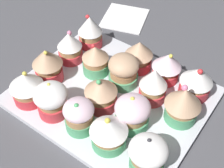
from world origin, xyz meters
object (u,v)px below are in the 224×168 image
(cupcake_4, at_px, (95,60))
(cupcake_2, at_px, (48,64))
(cupcake_11, at_px, (153,85))
(cupcake_13, at_px, (109,132))
(cupcake_8, at_px, (102,93))
(cupcake_3, at_px, (27,87))
(cupcake_12, at_px, (132,113))
(cupcake_5, at_px, (51,100))
(cupcake_14, at_px, (196,81))
(cupcake_10, at_px, (167,67))
(cupcake_9, at_px, (78,115))
(cupcake_15, at_px, (183,104))
(cupcake_16, at_px, (148,155))
(cupcake_1, at_px, (70,47))
(cupcake_0, at_px, (90,31))
(baking_tray, at_px, (112,96))
(cupcake_7, at_px, (125,71))
(napkin, at_px, (125,18))

(cupcake_4, bearing_deg, cupcake_2, -41.83)
(cupcake_11, relative_size, cupcake_13, 1.14)
(cupcake_8, bearing_deg, cupcake_4, -135.04)
(cupcake_3, xyz_separation_m, cupcake_11, (-0.14, 0.20, 0.00))
(cupcake_8, distance_m, cupcake_12, 0.07)
(cupcake_13, bearing_deg, cupcake_4, -135.10)
(cupcake_5, xyz_separation_m, cupcake_14, (-0.20, 0.20, -0.00))
(cupcake_10, bearing_deg, cupcake_9, -18.87)
(cupcake_2, relative_size, cupcake_15, 1.00)
(cupcake_3, relative_size, cupcake_16, 1.06)
(cupcake_3, bearing_deg, cupcake_1, -175.40)
(cupcake_0, height_order, cupcake_1, cupcake_0)
(cupcake_2, distance_m, cupcake_12, 0.20)
(cupcake_12, relative_size, cupcake_14, 0.95)
(cupcake_1, bearing_deg, cupcake_9, 45.37)
(cupcake_5, xyz_separation_m, cupcake_10, (-0.20, 0.13, -0.00))
(cupcake_3, relative_size, cupcake_10, 1.04)
(cupcake_14, bearing_deg, cupcake_5, -44.64)
(cupcake_12, xyz_separation_m, cupcake_16, (0.06, 0.07, 0.00))
(baking_tray, height_order, cupcake_7, cupcake_7)
(cupcake_10, bearing_deg, cupcake_3, -42.71)
(baking_tray, xyz_separation_m, cupcake_7, (-0.04, 0.00, 0.04))
(cupcake_1, bearing_deg, cupcake_14, 103.64)
(cupcake_2, bearing_deg, cupcake_9, 65.33)
(cupcake_3, xyz_separation_m, cupcake_13, (-0.01, 0.19, -0.00))
(baking_tray, relative_size, cupcake_4, 5.09)
(cupcake_5, relative_size, cupcake_10, 1.02)
(baking_tray, bearing_deg, cupcake_0, -126.63)
(cupcake_3, distance_m, cupcake_4, 0.15)
(cupcake_2, xyz_separation_m, cupcake_3, (0.07, 0.01, -0.01))
(cupcake_1, bearing_deg, cupcake_16, 65.13)
(cupcake_13, distance_m, cupcake_15, 0.14)
(cupcake_7, xyz_separation_m, napkin, (-0.21, -0.14, -0.04))
(baking_tray, relative_size, cupcake_1, 4.83)
(cupcake_0, relative_size, cupcake_16, 1.19)
(cupcake_3, distance_m, cupcake_5, 0.06)
(cupcake_2, bearing_deg, cupcake_12, 90.51)
(cupcake_13, bearing_deg, cupcake_10, 179.34)
(cupcake_8, xyz_separation_m, cupcake_11, (-0.07, 0.07, 0.00))
(cupcake_1, relative_size, cupcake_11, 0.95)
(cupcake_8, bearing_deg, cupcake_10, 155.11)
(cupcake_9, bearing_deg, cupcake_7, 177.19)
(cupcake_2, relative_size, cupcake_11, 1.03)
(cupcake_10, bearing_deg, cupcake_8, -24.89)
(cupcake_4, bearing_deg, cupcake_0, -134.84)
(cupcake_1, bearing_deg, cupcake_3, 4.60)
(cupcake_2, distance_m, cupcake_9, 0.14)
(cupcake_12, bearing_deg, cupcake_7, -138.62)
(cupcake_8, bearing_deg, cupcake_2, -87.96)
(cupcake_4, height_order, cupcake_8, cupcake_8)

